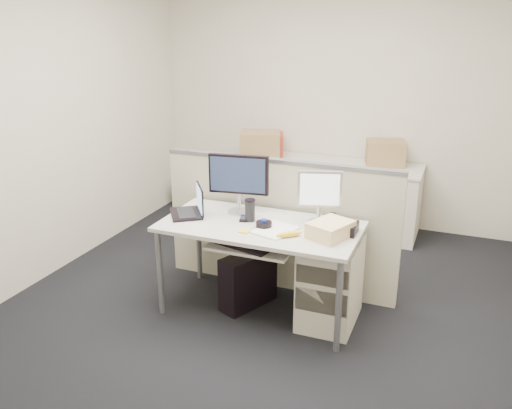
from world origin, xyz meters
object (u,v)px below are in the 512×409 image
at_px(desk, 260,233).
at_px(laptop, 185,201).
at_px(monitor_main, 239,184).
at_px(desk_phone, 341,227).

bearing_deg(desk, laptop, -178.15).
distance_m(desk, laptop, 0.65).
distance_m(monitor_main, desk_phone, 0.88).
relative_size(monitor_main, laptop, 1.54).
xyz_separation_m(desk, monitor_main, (-0.25, 0.18, 0.30)).
bearing_deg(desk_phone, desk, -173.05).
distance_m(monitor_main, laptop, 0.44).
bearing_deg(laptop, monitor_main, 83.28).
relative_size(desk, monitor_main, 3.15).
bearing_deg(monitor_main, desk_phone, -15.38).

